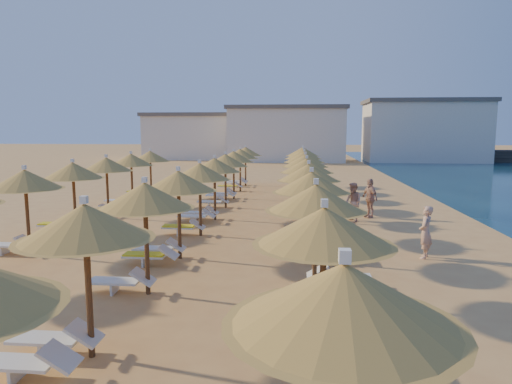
# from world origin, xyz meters

# --- Properties ---
(ground) EXTENTS (220.00, 220.00, 0.00)m
(ground) POSITION_xyz_m (0.00, 0.00, 0.00)
(ground) COLOR tan
(ground) RESTS_ON ground
(jetty) EXTENTS (30.27, 7.94, 1.50)m
(jetty) POSITION_xyz_m (27.07, 45.20, 0.75)
(jetty) COLOR black
(jetty) RESTS_ON ground
(hotel_blocks) EXTENTS (46.13, 12.02, 8.10)m
(hotel_blocks) POSITION_xyz_m (3.22, 45.68, 3.70)
(hotel_blocks) COLOR silver
(hotel_blocks) RESTS_ON ground
(parasol_row_east) EXTENTS (2.51, 32.28, 3.07)m
(parasol_row_east) POSITION_xyz_m (2.00, 2.06, 2.54)
(parasol_row_east) COLOR brown
(parasol_row_east) RESTS_ON ground
(parasol_row_west) EXTENTS (2.51, 32.28, 3.07)m
(parasol_row_west) POSITION_xyz_m (-2.29, 2.06, 2.54)
(parasol_row_west) COLOR brown
(parasol_row_west) RESTS_ON ground
(parasol_row_inland) EXTENTS (2.51, 19.05, 3.07)m
(parasol_row_inland) POSITION_xyz_m (-7.52, 2.06, 2.54)
(parasol_row_inland) COLOR brown
(parasol_row_inland) RESTS_ON ground
(loungers) EXTENTS (12.64, 30.32, 0.66)m
(loungers) POSITION_xyz_m (-1.56, 1.96, 0.34)
(loungers) COLOR white
(loungers) RESTS_ON ground
(beachgoer_c) EXTENTS (0.90, 1.20, 1.90)m
(beachgoer_c) POSITION_xyz_m (5.09, 4.89, 0.95)
(beachgoer_c) COLOR tan
(beachgoer_c) RESTS_ON ground
(beachgoer_a) EXTENTS (0.63, 0.75, 1.76)m
(beachgoer_a) POSITION_xyz_m (5.81, -2.15, 0.88)
(beachgoer_a) COLOR tan
(beachgoer_a) RESTS_ON ground
(beachgoer_b) EXTENTS (0.98, 1.08, 1.82)m
(beachgoer_b) POSITION_xyz_m (4.17, 3.81, 0.91)
(beachgoer_b) COLOR tan
(beachgoer_b) RESTS_ON ground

